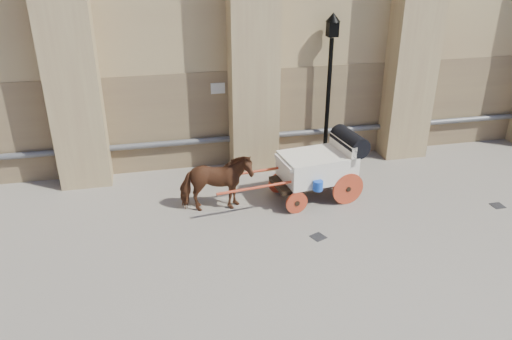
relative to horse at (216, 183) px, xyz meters
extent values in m
plane|color=#6C6358|center=(2.52, -1.13, -0.79)|extent=(90.00, 90.00, 0.00)
cube|color=olive|center=(4.52, 3.02, 0.71)|extent=(44.00, 0.35, 3.00)
cylinder|color=#59595B|center=(4.52, 2.75, 0.11)|extent=(42.00, 0.18, 0.18)
cube|color=beige|center=(0.52, 2.84, 1.71)|extent=(0.42, 0.04, 0.32)
imported|color=brown|center=(0.00, 0.00, 0.00)|extent=(1.90, 0.93, 1.58)
cube|color=black|center=(2.68, 0.11, -0.24)|extent=(2.31, 1.28, 0.12)
cube|color=white|center=(2.78, 0.13, 0.16)|extent=(2.05, 1.49, 0.70)
cube|color=white|center=(3.52, 0.23, 0.56)|extent=(0.31, 1.26, 0.55)
cube|color=white|center=(1.93, 0.02, 0.41)|extent=(0.49, 1.14, 0.10)
cylinder|color=black|center=(3.72, 0.25, 0.76)|extent=(0.72, 1.31, 0.56)
cylinder|color=#B83B1F|center=(3.50, -0.40, -0.34)|extent=(0.90, 0.18, 0.90)
cylinder|color=#B83B1F|center=(3.34, 0.83, -0.34)|extent=(0.90, 0.18, 0.90)
cylinder|color=#B83B1F|center=(2.02, -0.60, -0.49)|extent=(0.60, 0.14, 0.60)
cylinder|color=#B83B1F|center=(1.85, 0.63, -0.49)|extent=(0.60, 0.14, 0.60)
cylinder|color=#B83B1F|center=(1.10, -0.55, 0.06)|extent=(2.39, 0.38, 0.07)
cylinder|color=#B83B1F|center=(0.98, 0.34, 0.06)|extent=(2.39, 0.38, 0.07)
cylinder|color=blue|center=(2.57, -0.61, -0.04)|extent=(0.26, 0.26, 0.26)
cylinder|color=black|center=(3.88, 2.51, 1.16)|extent=(0.13, 0.13, 3.89)
cone|color=black|center=(3.88, 2.51, -0.60)|extent=(0.39, 0.39, 0.39)
cube|color=black|center=(3.88, 2.51, 3.37)|extent=(0.30, 0.30, 0.45)
cone|color=black|center=(3.88, 2.51, 3.70)|extent=(0.43, 0.43, 0.26)
cube|color=black|center=(2.20, -1.83, -0.78)|extent=(0.42, 0.42, 0.01)
cube|color=black|center=(7.44, -1.40, -0.78)|extent=(0.32, 0.32, 0.01)
camera|label=1|loc=(-1.45, -11.48, 5.84)|focal=35.00mm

